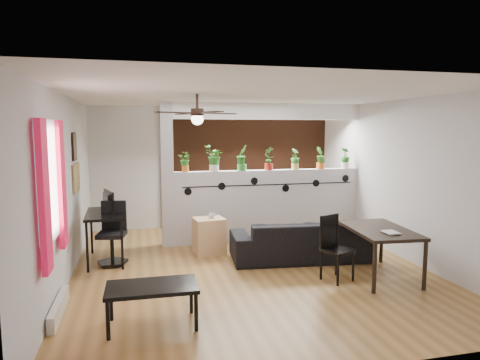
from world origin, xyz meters
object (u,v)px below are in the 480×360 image
Objects in this scene: potted_plant_6 at (345,157)px; cup at (212,215)px; potted_plant_3 at (269,158)px; office_chair at (113,237)px; ceiling_fan at (197,115)px; cube_shelf at (209,236)px; potted_plant_5 at (320,157)px; computer_desk at (105,217)px; potted_plant_4 at (295,158)px; sofa at (300,240)px; potted_plant_2 at (242,157)px; potted_plant_0 at (185,161)px; dining_table at (379,234)px; folding_chair at (333,242)px; potted_plant_1 at (214,158)px; coffee_table at (152,290)px.

cup is (-2.79, -0.63, -0.91)m from potted_plant_6.
office_chair is at bearing -163.05° from potted_plant_3.
ceiling_fan is 2.35m from cube_shelf.
computer_desk is (-4.00, -0.69, -0.86)m from potted_plant_5.
potted_plant_4 is at bearing 180.00° from potted_plant_6.
computer_desk is (-1.35, 1.11, -1.59)m from ceiling_fan.
cup is at bearing 1.98° from computer_desk.
potted_plant_2 is at bearing -58.12° from sofa.
potted_plant_5 is 2.53m from cup.
dining_table is at bearing -43.34° from potted_plant_0.
folding_chair is at bearing -26.92° from computer_desk.
potted_plant_0 reaches higher than folding_chair.
office_chair reaches higher than cube_shelf.
potted_plant_4 is 1.87m from sofa.
potted_plant_2 reaches higher than cube_shelf.
potted_plant_1 reaches higher than dining_table.
ceiling_fan reaches higher than computer_desk.
cup is at bearing -164.34° from potted_plant_5.
potted_plant_0 is 1.16m from cup.
computer_desk is 0.83× the size of dining_table.
cup is at bearing 71.56° from ceiling_fan.
potted_plant_5 is 0.45× the size of office_chair.
potted_plant_1 reaches higher than sofa.
potted_plant_0 is at bearing 26.90° from computer_desk.
office_chair is at bearing -55.52° from computer_desk.
folding_chair is (0.11, -0.99, 0.23)m from sofa.
coffee_table is (-2.43, -1.88, 0.09)m from sofa.
potted_plant_3 is 0.21× the size of sofa.
cup is 1.65m from office_chair.
computer_desk is at bearing 156.69° from dining_table.
potted_plant_5 is 4.79m from coffee_table.
potted_plant_5 is at bearing 180.00° from potted_plant_6.
coffee_table is (-1.78, -3.21, -1.20)m from potted_plant_2.
potted_plant_0 reaches higher than office_chair.
dining_table is (1.45, -2.36, -0.97)m from potted_plant_2.
potted_plant_6 reaches higher than computer_desk.
office_chair is at bearing -159.47° from potted_plant_2.
potted_plant_3 is 1.65m from cup.
sofa is at bearing 127.49° from dining_table.
cup is at bearing -137.17° from potted_plant_2.
dining_table is at bearing -50.08° from potted_plant_1.
potted_plant_0 is 0.94× the size of potted_plant_4.
cup is (-1.74, -0.63, -0.91)m from potted_plant_4.
dining_table is (3.87, -1.67, -0.09)m from computer_desk.
ceiling_fan reaches higher than potted_plant_4.
potted_plant_3 is at bearing 20.55° from cube_shelf.
cube_shelf is at bearing -20.87° from sofa.
sofa is 1.56× the size of dining_table.
coffee_table is (-1.25, -3.21, -1.20)m from potted_plant_1.
computer_desk is 1.16× the size of office_chair.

